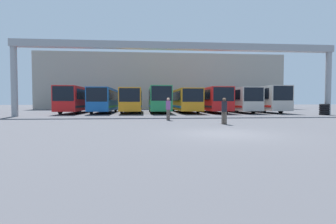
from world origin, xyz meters
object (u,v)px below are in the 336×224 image
object	(u,v)px
bus_slot_0	(76,98)
bus_slot_7	(261,98)
pedestrian_far_center	(224,110)
bus_slot_6	(236,99)
pedestrian_mid_right	(168,108)
bus_slot_5	(210,99)
bus_slot_2	(132,99)
tire_stack	(324,109)
bus_slot_4	(184,99)
bus_slot_1	(105,99)
bus_slot_3	(159,98)

from	to	relation	value
bus_slot_0	bus_slot_7	bearing A→B (deg)	1.16
pedestrian_far_center	bus_slot_6	bearing A→B (deg)	97.14
pedestrian_mid_right	pedestrian_far_center	distance (m)	5.05
bus_slot_5	pedestrian_mid_right	size ratio (longest dim) A/B	7.06
bus_slot_7	pedestrian_far_center	distance (m)	20.94
bus_slot_6	bus_slot_7	distance (m)	3.48
bus_slot_2	tire_stack	world-z (taller)	bus_slot_2
bus_slot_4	bus_slot_6	distance (m)	6.97
bus_slot_0	pedestrian_far_center	world-z (taller)	bus_slot_0
bus_slot_6	pedestrian_far_center	size ratio (longest dim) A/B	6.95
bus_slot_1	bus_slot_2	size ratio (longest dim) A/B	1.00
bus_slot_3	tire_stack	world-z (taller)	bus_slot_3
bus_slot_5	pedestrian_far_center	bearing A→B (deg)	-101.56
bus_slot_2	pedestrian_far_center	world-z (taller)	bus_slot_2
bus_slot_6	bus_slot_3	bearing A→B (deg)	-177.64
bus_slot_2	bus_slot_7	bearing A→B (deg)	0.92
bus_slot_1	pedestrian_mid_right	bearing A→B (deg)	-63.49
bus_slot_5	bus_slot_4	bearing A→B (deg)	-179.99
bus_slot_2	bus_slot_1	bearing A→B (deg)	179.59
bus_slot_6	bus_slot_7	size ratio (longest dim) A/B	1.01
bus_slot_6	pedestrian_far_center	xyz separation A→B (m)	(-7.23, -18.04, -0.91)
bus_slot_4	bus_slot_7	distance (m)	10.45
bus_slot_0	pedestrian_mid_right	xyz separation A→B (m)	(10.39, -13.62, -0.91)
bus_slot_5	bus_slot_0	bearing A→B (deg)	-177.23
bus_slot_4	bus_slot_5	xyz separation A→B (m)	(3.48, 0.00, 0.09)
bus_slot_4	tire_stack	distance (m)	16.25
bus_slot_2	pedestrian_mid_right	world-z (taller)	bus_slot_2
bus_slot_6	pedestrian_mid_right	size ratio (longest dim) A/B	6.75
bus_slot_1	bus_slot_7	size ratio (longest dim) A/B	0.96
bus_slot_0	bus_slot_4	bearing A→B (deg)	3.45
bus_slot_5	bus_slot_7	world-z (taller)	bus_slot_7
bus_slot_3	tire_stack	distance (m)	19.04
bus_slot_1	bus_slot_5	bearing A→B (deg)	2.48
bus_slot_0	bus_slot_1	bearing A→B (deg)	3.92
pedestrian_far_center	tire_stack	xyz separation A→B (m)	(14.22, 10.07, -0.30)
bus_slot_5	pedestrian_mid_right	world-z (taller)	bus_slot_5
bus_slot_0	bus_slot_2	bearing A→B (deg)	1.76
pedestrian_far_center	bus_slot_1	bearing A→B (deg)	148.87
pedestrian_far_center	bus_slot_0	bearing A→B (deg)	157.01
bus_slot_3	pedestrian_mid_right	distance (m)	13.78
bus_slot_6	bus_slot_0	bearing A→B (deg)	-178.45
bus_slot_4	tire_stack	xyz separation A→B (m)	(13.96, -8.24, -1.13)
bus_slot_2	pedestrian_far_center	bearing A→B (deg)	-69.25
bus_slot_1	bus_slot_0	bearing A→B (deg)	-176.08
bus_slot_4	pedestrian_mid_right	distance (m)	14.91
bus_slot_1	bus_slot_6	distance (m)	17.41
bus_slot_4	tire_stack	world-z (taller)	bus_slot_4
bus_slot_3	bus_slot_6	xyz separation A→B (m)	(10.45, 0.43, -0.06)
pedestrian_mid_right	bus_slot_0	bearing A→B (deg)	-108.85
bus_slot_0	bus_slot_6	distance (m)	20.90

